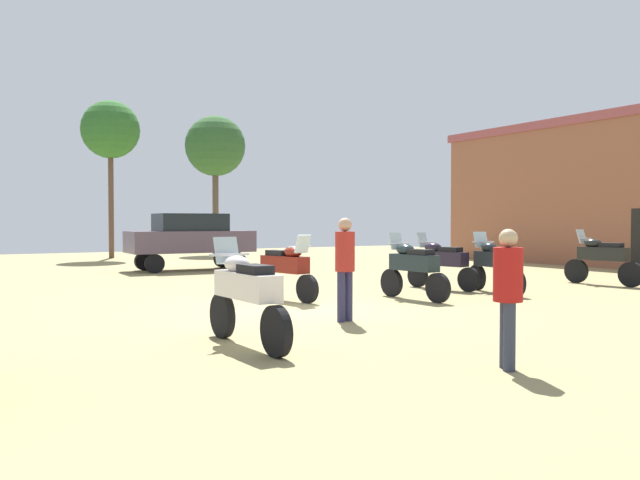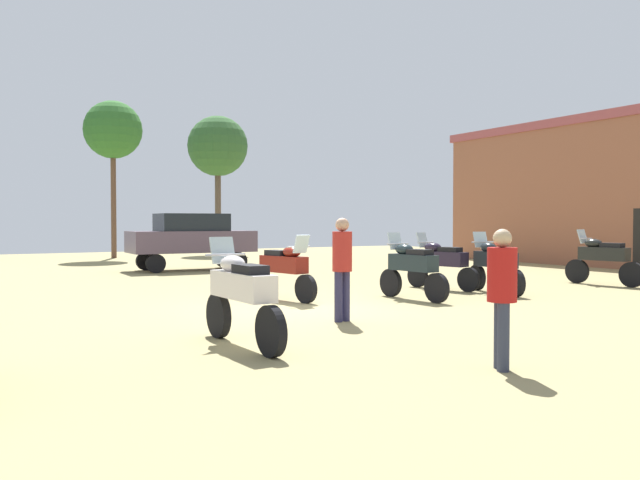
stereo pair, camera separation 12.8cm
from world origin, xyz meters
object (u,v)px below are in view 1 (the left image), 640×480
at_px(person_2, 508,288).
at_px(motorcycle_1, 285,268).
at_px(motorcycle_5, 246,293).
at_px(motorcycle_7, 495,263).
at_px(tree_6, 215,147).
at_px(motorcycle_4, 413,267).
at_px(motorcycle_6, 442,262).
at_px(person_1, 345,261).
at_px(tree_5, 110,131).
at_px(motorcycle_2, 602,258).
at_px(car_2, 190,237).

bearing_deg(person_2, motorcycle_1, -153.69).
bearing_deg(motorcycle_5, motorcycle_7, 18.96).
xyz_separation_m(motorcycle_5, tree_6, (9.23, 24.53, 4.97)).
xyz_separation_m(motorcycle_1, motorcycle_7, (4.97, -1.34, 0.02)).
bearing_deg(motorcycle_4, person_2, -124.44).
xyz_separation_m(motorcycle_4, motorcycle_6, (1.98, 1.31, -0.01)).
bearing_deg(motorcycle_4, person_1, -152.94).
bearing_deg(motorcycle_5, tree_5, 79.44).
bearing_deg(motorcycle_2, motorcycle_6, 155.11).
bearing_deg(motorcycle_1, person_1, 69.45).
bearing_deg(motorcycle_4, tree_6, 74.98).
height_order(motorcycle_1, motorcycle_4, motorcycle_4).
distance_m(person_2, tree_5, 26.35).
relative_size(motorcycle_7, car_2, 0.51).
height_order(person_1, tree_6, tree_6).
bearing_deg(tree_6, person_1, -106.35).
height_order(motorcycle_5, motorcycle_6, motorcycle_5).
bearing_deg(motorcycle_7, motorcycle_4, -168.34).
distance_m(motorcycle_1, motorcycle_7, 5.15).
bearing_deg(person_1, motorcycle_4, -157.03).
bearing_deg(motorcycle_6, person_2, -138.47).
relative_size(motorcycle_2, motorcycle_5, 0.95).
distance_m(motorcycle_4, tree_6, 22.40).
xyz_separation_m(person_2, tree_6, (7.19, 27.36, 4.76)).
relative_size(motorcycle_1, motorcycle_4, 1.00).
bearing_deg(motorcycle_5, tree_6, 67.26).
height_order(motorcycle_6, person_1, person_1).
xyz_separation_m(motorcycle_7, tree_5, (-4.45, 19.97, 5.26)).
bearing_deg(person_1, motorcycle_6, -156.39).
height_order(motorcycle_1, motorcycle_2, motorcycle_2).
bearing_deg(car_2, motorcycle_6, -159.05).
height_order(motorcycle_4, tree_5, tree_5).
xyz_separation_m(motorcycle_2, person_1, (-9.48, -1.82, 0.31)).
xyz_separation_m(motorcycle_5, motorcycle_6, (7.35, 4.35, -0.03)).
height_order(motorcycle_5, person_1, person_1).
bearing_deg(tree_6, motorcycle_7, -93.63).
height_order(person_1, tree_5, tree_5).
bearing_deg(person_1, motorcycle_1, -108.15).
bearing_deg(person_1, tree_5, -101.66).
bearing_deg(car_2, motorcycle_4, -171.30).
distance_m(motorcycle_4, person_2, 6.75).
xyz_separation_m(motorcycle_2, tree_6, (-2.62, 21.54, 4.97)).
xyz_separation_m(motorcycle_2, motorcycle_5, (-11.86, -2.99, 0.00)).
distance_m(motorcycle_2, tree_5, 22.34).
bearing_deg(motorcycle_7, motorcycle_1, 176.75).
distance_m(motorcycle_5, tree_6, 26.68).
bearing_deg(car_2, person_1, 174.16).
distance_m(motorcycle_7, person_2, 8.26).
relative_size(motorcycle_7, tree_6, 0.30).
distance_m(motorcycle_2, tree_6, 22.26).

